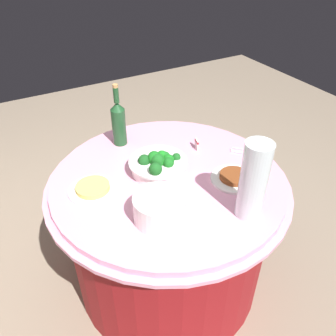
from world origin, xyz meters
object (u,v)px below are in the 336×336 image
(plate_stack, at_px, (159,208))
(food_plate_stir_fry, at_px, (234,178))
(broccoli_bowl, at_px, (158,164))
(serving_tongs, at_px, (245,152))
(food_plate_noodles, at_px, (93,189))
(decorative_fruit_vase, at_px, (253,183))
(wine_bottle, at_px, (119,122))
(label_placard_front, at_px, (197,144))

(plate_stack, relative_size, food_plate_stir_fry, 0.95)
(broccoli_bowl, xyz_separation_m, serving_tongs, (-0.07, -0.47, -0.04))
(serving_tongs, relative_size, food_plate_noodles, 0.66)
(decorative_fruit_vase, distance_m, food_plate_stir_fry, 0.27)
(food_plate_stir_fry, bearing_deg, wine_bottle, 30.78)
(decorative_fruit_vase, relative_size, food_plate_noodles, 1.55)
(wine_bottle, xyz_separation_m, food_plate_noodles, (-0.32, 0.27, -0.11))
(decorative_fruit_vase, bearing_deg, wine_bottle, 17.66)
(wine_bottle, relative_size, food_plate_stir_fry, 1.53)
(food_plate_stir_fry, relative_size, label_placard_front, 4.00)
(wine_bottle, height_order, label_placard_front, wine_bottle)
(broccoli_bowl, distance_m, wine_bottle, 0.35)
(broccoli_bowl, xyz_separation_m, wine_bottle, (0.33, 0.06, 0.08))
(plate_stack, xyz_separation_m, serving_tongs, (0.21, -0.62, -0.05))
(wine_bottle, height_order, food_plate_noodles, wine_bottle)
(wine_bottle, height_order, decorative_fruit_vase, decorative_fruit_vase)
(plate_stack, relative_size, wine_bottle, 0.62)
(serving_tongs, height_order, food_plate_stir_fry, food_plate_stir_fry)
(wine_bottle, distance_m, serving_tongs, 0.68)
(decorative_fruit_vase, bearing_deg, label_placard_front, -9.37)
(wine_bottle, distance_m, label_placard_front, 0.42)
(wine_bottle, bearing_deg, food_plate_noodles, 140.06)
(plate_stack, height_order, food_plate_noodles, plate_stack)
(label_placard_front, bearing_deg, serving_tongs, -127.66)
(food_plate_noodles, height_order, food_plate_stir_fry, food_plate_noodles)
(wine_bottle, distance_m, food_plate_stir_fry, 0.66)
(serving_tongs, xyz_separation_m, food_plate_noodles, (0.09, 0.80, 0.01))
(broccoli_bowl, height_order, decorative_fruit_vase, decorative_fruit_vase)
(plate_stack, bearing_deg, wine_bottle, -8.28)
(food_plate_noodles, bearing_deg, decorative_fruit_vase, -131.28)
(food_plate_noodles, xyz_separation_m, food_plate_stir_fry, (-0.24, -0.60, -0.00))
(food_plate_noodles, bearing_deg, serving_tongs, -96.08)
(plate_stack, distance_m, label_placard_front, 0.56)
(broccoli_bowl, xyz_separation_m, food_plate_stir_fry, (-0.23, -0.28, -0.03))
(food_plate_noodles, height_order, label_placard_front, label_placard_front)
(label_placard_front, bearing_deg, food_plate_stir_fry, -179.16)
(broccoli_bowl, bearing_deg, food_plate_noodles, 87.61)
(serving_tongs, bearing_deg, plate_stack, 108.73)
(broccoli_bowl, distance_m, food_plate_stir_fry, 0.36)
(plate_stack, distance_m, wine_bottle, 0.63)
(label_placard_front, bearing_deg, wine_bottle, 53.11)
(wine_bottle, height_order, food_plate_stir_fry, wine_bottle)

